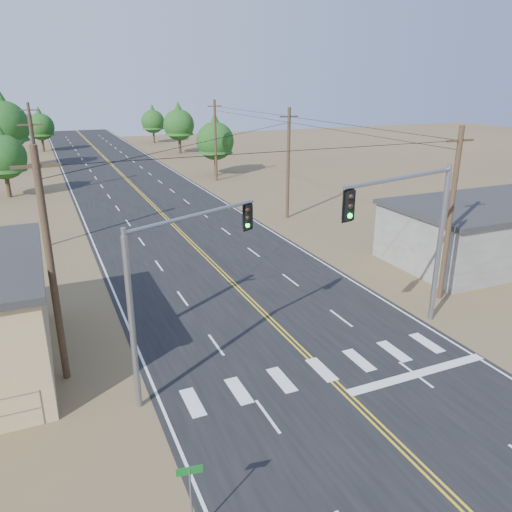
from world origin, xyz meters
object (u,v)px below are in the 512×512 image
signal_mast_left (172,275)px  building_right (495,231)px  street_sign (191,491)px  signal_mast_right (417,225)px

signal_mast_left → building_right: bearing=-9.6°
signal_mast_left → street_sign: (-1.61, -7.48, -3.40)m
signal_mast_right → street_sign: size_ratio=3.40×
building_right → street_sign: (-26.80, -14.00, -0.35)m
building_right → signal_mast_right: signal_mast_right is taller
signal_mast_right → signal_mast_left: bearing=166.6°
building_right → signal_mast_left: (-25.19, -6.52, 3.05)m
signal_mast_left → street_sign: 8.37m
signal_mast_left → street_sign: signal_mast_left is taller
building_right → street_sign: bearing=-152.4°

